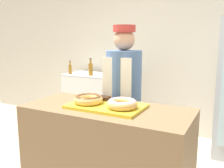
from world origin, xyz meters
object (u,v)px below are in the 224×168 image
(chest_freezer, at_px, (96,101))
(bottle_green, at_px, (111,71))
(bottle_amber_b, at_px, (70,69))
(brownie_back_left, at_px, (104,98))
(serving_tray, at_px, (106,106))
(donut_chocolate_glaze, at_px, (88,99))
(brownie_back_right, at_px, (124,101))
(bottle_amber, at_px, (91,69))
(baker_person, at_px, (123,101))
(donut_light_glaze, at_px, (122,103))

(chest_freezer, relative_size, bottle_green, 4.07)
(bottle_amber_b, xyz_separation_m, bottle_green, (0.75, 0.02, 0.01))
(brownie_back_left, bearing_deg, bottle_green, 115.42)
(bottle_green, bearing_deg, chest_freezer, 157.29)
(serving_tray, relative_size, bottle_amber_b, 2.79)
(donut_chocolate_glaze, bearing_deg, brownie_back_left, 69.44)
(brownie_back_right, distance_m, bottle_amber, 1.91)
(baker_person, bearing_deg, bottle_amber, 135.47)
(donut_light_glaze, bearing_deg, chest_freezer, 126.43)
(serving_tray, bearing_deg, chest_freezer, 123.45)
(donut_light_glaze, height_order, bottle_amber, bottle_amber)
(serving_tray, xyz_separation_m, brownie_back_right, (0.10, 0.13, 0.03))
(serving_tray, distance_m, bottle_amber, 1.96)
(brownie_back_right, relative_size, bottle_amber, 0.34)
(bottle_amber_b, bearing_deg, bottle_green, 1.45)
(chest_freezer, xyz_separation_m, bottle_green, (0.36, -0.15, 0.55))
(serving_tray, xyz_separation_m, chest_freezer, (-1.15, 1.74, -0.48))
(donut_light_glaze, bearing_deg, brownie_back_right, 110.56)
(brownie_back_left, bearing_deg, serving_tray, -53.65)
(bottle_green, bearing_deg, brownie_back_left, -64.58)
(serving_tray, height_order, brownie_back_left, brownie_back_left)
(bottle_amber_b, bearing_deg, serving_tray, -45.47)
(baker_person, bearing_deg, brownie_back_left, -89.55)
(brownie_back_left, bearing_deg, donut_light_glaze, -32.37)
(serving_tray, xyz_separation_m, bottle_amber_b, (-1.54, 1.57, 0.06))
(brownie_back_left, distance_m, brownie_back_right, 0.19)
(brownie_back_left, height_order, bottle_green, bottle_green)
(brownie_back_left, height_order, chest_freezer, brownie_back_left)
(donut_chocolate_glaze, height_order, donut_light_glaze, same)
(brownie_back_right, distance_m, bottle_green, 1.70)
(serving_tray, distance_m, brownie_back_right, 0.16)
(serving_tray, bearing_deg, bottle_amber_b, 134.53)
(donut_chocolate_glaze, xyz_separation_m, bottle_green, (-0.63, 1.61, 0.02))
(serving_tray, height_order, brownie_back_right, brownie_back_right)
(brownie_back_right, bearing_deg, baker_person, 115.24)
(bottle_green, bearing_deg, brownie_back_right, -58.74)
(serving_tray, height_order, bottle_green, bottle_green)
(donut_chocolate_glaze, distance_m, donut_light_glaze, 0.31)
(donut_light_glaze, xyz_separation_m, bottle_green, (-0.94, 1.61, 0.02))
(baker_person, relative_size, bottle_amber, 5.96)
(chest_freezer, bearing_deg, donut_light_glaze, -53.57)
(brownie_back_right, height_order, bottle_amber_b, bottle_amber_b)
(baker_person, xyz_separation_m, chest_freezer, (-1.05, 1.19, -0.39))
(chest_freezer, relative_size, bottle_amber, 3.72)
(baker_person, height_order, chest_freezer, baker_person)
(donut_chocolate_glaze, height_order, bottle_green, bottle_green)
(brownie_back_left, distance_m, baker_person, 0.43)
(brownie_back_left, bearing_deg, baker_person, 90.45)
(donut_chocolate_glaze, bearing_deg, brownie_back_right, 32.37)
(brownie_back_right, bearing_deg, bottle_green, 121.26)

